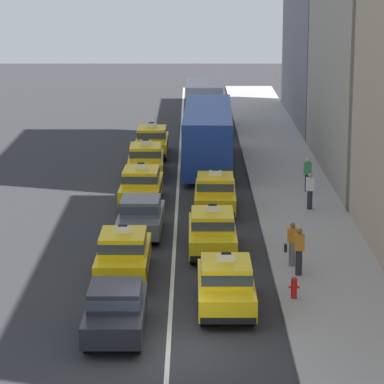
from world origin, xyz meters
name	(u,v)px	position (x,y,z in m)	size (l,w,h in m)	color
ground_plane	(173,350)	(0.00, 0.00, 0.00)	(160.00, 160.00, 0.00)	#2B2B2D
lane_stripe_left_right	(182,193)	(0.00, 20.00, 0.00)	(0.14, 80.00, 0.01)	silver
sidewalk_curb	(309,218)	(5.60, 15.00, 0.07)	(4.00, 90.00, 0.15)	#9E9993
sedan_left_nearest	(120,308)	(-1.62, 1.25, 0.85)	(1.76, 4.30, 1.58)	black
taxi_left_second	(128,253)	(-1.76, 6.96, 0.88)	(1.84, 4.57, 1.96)	black
sedan_left_third	(145,215)	(-1.40, 12.49, 0.85)	(1.86, 4.34, 1.58)	black
taxi_left_fourth	(146,185)	(-1.65, 17.97, 0.88)	(1.92, 4.60, 1.96)	black
taxi_left_fifth	(150,160)	(-1.71, 23.94, 0.88)	(1.91, 4.60, 1.96)	black
taxi_left_sixth	(157,141)	(-1.60, 29.46, 0.88)	(1.83, 4.56, 1.96)	black
taxi_right_nearest	(230,284)	(1.79, 3.52, 0.88)	(1.83, 4.56, 1.96)	black
taxi_right_second	(217,231)	(1.48, 10.01, 0.88)	(1.82, 4.56, 1.96)	black
taxi_right_third	(220,192)	(1.73, 16.48, 0.88)	(1.91, 4.60, 1.96)	black
bus_right_fourth	(213,134)	(1.56, 26.25, 1.82)	(2.76, 11.25, 3.22)	black
box_truck_right_fifth	(208,104)	(1.46, 37.78, 1.78)	(2.32, 6.97, 3.27)	black
pedestrian_near_crosswalk	(312,175)	(6.25, 19.89, 0.97)	(0.36, 0.24, 1.61)	#23232D
pedestrian_mid_block	(304,251)	(4.49, 6.73, 1.02)	(0.36, 0.24, 1.71)	#23232D
pedestrian_by_storefront	(297,244)	(4.34, 7.81, 0.97)	(0.47, 0.24, 1.64)	slate
pedestrian_trailing	(315,191)	(5.96, 16.31, 0.98)	(0.36, 0.24, 1.64)	#23232D
fire_hydrant	(299,287)	(4.08, 4.21, 0.55)	(0.36, 0.22, 0.73)	red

